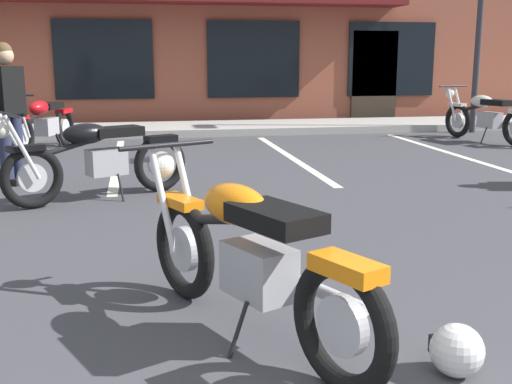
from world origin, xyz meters
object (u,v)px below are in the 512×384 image
helmet_on_pavement (457,350)px  person_in_shorts_foreground (8,105)px  motorcycle_silver_naked (43,123)px  motorcycle_orange_scrambler (486,116)px  motorcycle_foreground_classic (248,255)px  motorcycle_black_cruiser (97,157)px

helmet_on_pavement → person_in_shorts_foreground: bearing=118.8°
motorcycle_silver_naked → motorcycle_orange_scrambler: size_ratio=0.98×
person_in_shorts_foreground → helmet_on_pavement: 6.19m
motorcycle_silver_naked → helmet_on_pavement: motorcycle_silver_naked is taller
motorcycle_foreground_classic → person_in_shorts_foreground: (-2.05, 4.74, 0.49)m
motorcycle_silver_naked → person_in_shorts_foreground: 2.72m
motorcycle_silver_naked → helmet_on_pavement: 8.58m
motorcycle_silver_naked → person_in_shorts_foreground: size_ratio=1.21×
helmet_on_pavement → motorcycle_black_cruiser: bearing=113.9°
motorcycle_foreground_classic → motorcycle_black_cruiser: 3.77m
motorcycle_silver_naked → helmet_on_pavement: size_ratio=7.82×
motorcycle_foreground_classic → motorcycle_black_cruiser: same height
motorcycle_black_cruiser → person_in_shorts_foreground: (-1.06, 1.10, 0.49)m
motorcycle_black_cruiser → motorcycle_orange_scrambler: 7.54m
person_in_shorts_foreground → helmet_on_pavement: person_in_shorts_foreground is taller
motorcycle_black_cruiser → helmet_on_pavement: 4.69m
person_in_shorts_foreground → motorcycle_orange_scrambler: bearing=18.2°
motorcycle_silver_naked → helmet_on_pavement: bearing=-69.9°
motorcycle_silver_naked → person_in_shorts_foreground: person_in_shorts_foreground is taller
motorcycle_orange_scrambler → motorcycle_silver_naked: bearing=178.9°
person_in_shorts_foreground → motorcycle_foreground_classic: bearing=-66.6°
motorcycle_foreground_classic → person_in_shorts_foreground: bearing=113.4°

